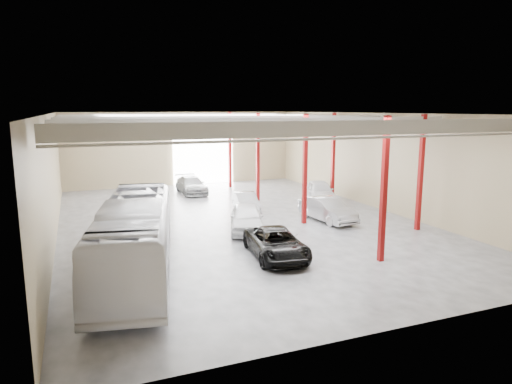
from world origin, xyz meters
TOP-DOWN VIEW (x-y plane):
  - depot_shell at (0.13, 0.48)m, footprint 22.12×32.12m
  - coach_bus at (-7.45, -7.45)m, footprint 5.26×12.53m
  - black_sedan at (-0.71, -7.64)m, footprint 3.00×5.41m
  - car_row_a at (-0.34, -2.44)m, footprint 3.37×5.21m
  - car_row_b at (1.56, 2.76)m, footprint 1.97×4.20m
  - car_row_c at (-0.41, 11.12)m, footprint 2.06×5.03m
  - car_right_near at (5.50, -2.04)m, footprint 2.09×4.89m
  - car_right_far at (8.30, 3.93)m, footprint 3.35×5.23m

SIDE VIEW (x-z plane):
  - car_row_b at x=1.56m, z-range 0.00..1.33m
  - black_sedan at x=-0.71m, z-range 0.00..1.43m
  - car_row_c at x=-0.41m, z-range 0.00..1.46m
  - car_right_near at x=5.50m, z-range 0.00..1.57m
  - car_row_a at x=-0.34m, z-range 0.00..1.65m
  - car_right_far at x=8.30m, z-range 0.00..1.66m
  - coach_bus at x=-7.45m, z-range 0.00..3.40m
  - depot_shell at x=0.13m, z-range 1.44..8.51m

